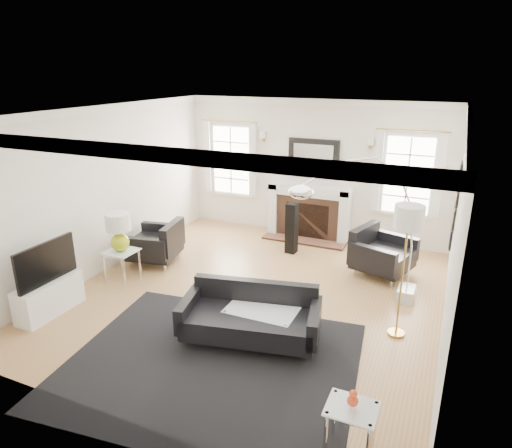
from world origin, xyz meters
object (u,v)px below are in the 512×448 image
at_px(sofa, 251,317).
at_px(armchair_left, 157,244).
at_px(fireplace, 309,212).
at_px(gourd_lamp, 119,230).
at_px(arc_floor_lamp, 359,228).
at_px(coffee_table, 267,305).
at_px(armchair_right, 380,254).

bearing_deg(sofa, armchair_left, 148.58).
bearing_deg(fireplace, gourd_lamp, -124.54).
bearing_deg(sofa, arc_floor_lamp, 52.04).
height_order(fireplace, coffee_table, fireplace).
relative_size(armchair_left, gourd_lamp, 1.69).
distance_m(fireplace, armchair_right, 2.06).
bearing_deg(armchair_left, fireplace, 48.07).
relative_size(fireplace, gourd_lamp, 2.65).
height_order(armchair_left, coffee_table, armchair_left).
bearing_deg(arc_floor_lamp, fireplace, 120.62).
height_order(armchair_left, armchair_right, armchair_right).
height_order(sofa, armchair_left, armchair_left).
xyz_separation_m(gourd_lamp, arc_floor_lamp, (3.72, 0.63, 0.37)).
xyz_separation_m(coffee_table, arc_floor_lamp, (0.94, 1.08, 0.88)).
distance_m(coffee_table, arc_floor_lamp, 1.68).
relative_size(fireplace, arc_floor_lamp, 0.73).
bearing_deg(coffee_table, armchair_left, 154.11).
bearing_deg(fireplace, coffee_table, -80.90).
height_order(gourd_lamp, arc_floor_lamp, arc_floor_lamp).
bearing_deg(armchair_left, gourd_lamp, -96.44).
xyz_separation_m(fireplace, arc_floor_lamp, (1.52, -2.57, 0.71)).
bearing_deg(armchair_left, armchair_right, 16.73).
bearing_deg(fireplace, arc_floor_lamp, -59.38).
xyz_separation_m(fireplace, sofa, (0.47, -3.92, -0.23)).
bearing_deg(coffee_table, sofa, -112.68).
relative_size(gourd_lamp, arc_floor_lamp, 0.28).
height_order(fireplace, armchair_right, fireplace).
distance_m(armchair_right, arc_floor_lamp, 1.63).
bearing_deg(arc_floor_lamp, coffee_table, -131.04).
distance_m(sofa, arc_floor_lamp, 1.95).
relative_size(fireplace, armchair_right, 1.44).
relative_size(sofa, arc_floor_lamp, 0.82).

